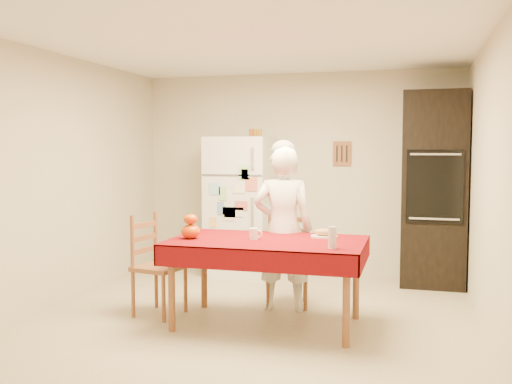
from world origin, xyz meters
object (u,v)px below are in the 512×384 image
at_px(refrigerator, 240,206).
at_px(pumpkin_lower, 191,231).
at_px(dining_table, 267,247).
at_px(bread_plate, 324,237).
at_px(chair_left, 154,261).
at_px(oven_cabinet, 434,189).
at_px(coffee_mug, 254,234).
at_px(seated_woman, 283,229).
at_px(chair_far, 287,254).
at_px(wine_glass, 332,238).

bearing_deg(refrigerator, pumpkin_lower, -85.53).
height_order(dining_table, bread_plate, bread_plate).
height_order(dining_table, chair_left, chair_left).
bearing_deg(pumpkin_lower, oven_cabinet, 44.29).
xyz_separation_m(coffee_mug, bread_plate, (0.58, 0.27, -0.04)).
bearing_deg(seated_woman, refrigerator, -64.94).
height_order(dining_table, chair_far, chair_far).
bearing_deg(oven_cabinet, coffee_mug, -128.49).
distance_m(oven_cabinet, bread_plate, 1.99).
distance_m(chair_far, pumpkin_lower, 1.13).
bearing_deg(chair_far, pumpkin_lower, -141.45).
distance_m(chair_left, wine_glass, 1.79).
xyz_separation_m(oven_cabinet, chair_far, (-1.43, -1.23, -0.59)).
relative_size(chair_left, wine_glass, 5.40).
distance_m(chair_left, coffee_mug, 1.04).
bearing_deg(refrigerator, bread_plate, -51.99).
distance_m(refrigerator, pumpkin_lower, 2.03).
bearing_deg(dining_table, bread_plate, 28.16).
distance_m(oven_cabinet, chair_left, 3.25).
xyz_separation_m(chair_far, seated_woman, (0.00, -0.21, 0.28)).
xyz_separation_m(chair_far, pumpkin_lower, (-0.70, -0.84, 0.32)).
height_order(oven_cabinet, wine_glass, oven_cabinet).
relative_size(refrigerator, dining_table, 1.00).
distance_m(oven_cabinet, wine_glass, 2.40).
height_order(pumpkin_lower, bread_plate, pumpkin_lower).
height_order(chair_left, coffee_mug, chair_left).
relative_size(chair_far, seated_woman, 0.60).
bearing_deg(seated_woman, oven_cabinet, -141.19).
bearing_deg(wine_glass, chair_left, 169.03).
distance_m(pumpkin_lower, bread_plate, 1.19).
relative_size(chair_left, coffee_mug, 9.50).
distance_m(seated_woman, bread_plate, 0.51).
height_order(oven_cabinet, bread_plate, oven_cabinet).
xyz_separation_m(pumpkin_lower, bread_plate, (1.14, 0.37, -0.05)).
relative_size(dining_table, coffee_mug, 17.00).
distance_m(chair_left, pumpkin_lower, 0.57).
bearing_deg(bread_plate, seated_woman, 148.98).
relative_size(dining_table, chair_far, 1.79).
relative_size(refrigerator, coffee_mug, 17.00).
bearing_deg(coffee_mug, wine_glass, -20.28).
height_order(dining_table, seated_woman, seated_woman).
distance_m(dining_table, bread_plate, 0.53).
distance_m(refrigerator, chair_left, 1.91).
height_order(refrigerator, chair_far, refrigerator).
bearing_deg(wine_glass, oven_cabinet, 69.47).
xyz_separation_m(pumpkin_lower, wine_glass, (1.28, -0.17, 0.02)).
bearing_deg(chair_far, chair_left, -161.11).
height_order(refrigerator, coffee_mug, refrigerator).
height_order(chair_far, wine_glass, chair_far).
bearing_deg(wine_glass, refrigerator, 123.32).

